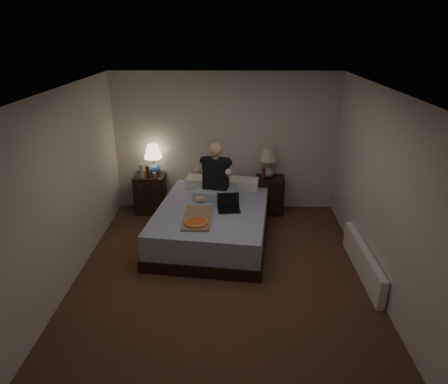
{
  "coord_description": "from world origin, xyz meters",
  "views": [
    {
      "loc": [
        0.12,
        -4.71,
        3.17
      ],
      "look_at": [
        0.0,
        0.9,
        0.85
      ],
      "focal_mm": 32.0,
      "sensor_mm": 36.0,
      "label": 1
    }
  ],
  "objects_px": {
    "nightstand_right": "(269,194)",
    "person": "(215,172)",
    "soda_can": "(154,175)",
    "laptop": "(229,203)",
    "beer_bottle_right": "(263,173)",
    "pizza_box": "(196,223)",
    "nightstand_left": "(151,193)",
    "lamp_right": "(268,163)",
    "bed": "(212,223)",
    "radiator": "(363,261)",
    "lamp_left": "(154,160)",
    "water_bottle": "(142,171)",
    "beer_bottle_left": "(147,172)"
  },
  "relations": [
    {
      "from": "soda_can",
      "to": "laptop",
      "type": "xyz_separation_m",
      "value": [
        1.33,
        -1.03,
        -0.08
      ]
    },
    {
      "from": "lamp_left",
      "to": "person",
      "type": "relative_size",
      "value": 0.6
    },
    {
      "from": "bed",
      "to": "radiator",
      "type": "relative_size",
      "value": 1.39
    },
    {
      "from": "nightstand_left",
      "to": "soda_can",
      "type": "height_order",
      "value": "soda_can"
    },
    {
      "from": "nightstand_left",
      "to": "beer_bottle_left",
      "type": "xyz_separation_m",
      "value": [
        0.0,
        -0.16,
        0.47
      ]
    },
    {
      "from": "beer_bottle_right",
      "to": "laptop",
      "type": "xyz_separation_m",
      "value": [
        -0.6,
        -1.09,
        -0.11
      ]
    },
    {
      "from": "bed",
      "to": "pizza_box",
      "type": "relative_size",
      "value": 2.93
    },
    {
      "from": "lamp_right",
      "to": "nightstand_right",
      "type": "bearing_deg",
      "value": 0.0
    },
    {
      "from": "nightstand_left",
      "to": "nightstand_right",
      "type": "xyz_separation_m",
      "value": [
        2.18,
        0.01,
        -0.02
      ]
    },
    {
      "from": "nightstand_left",
      "to": "nightstand_right",
      "type": "relative_size",
      "value": 1.05
    },
    {
      "from": "nightstand_right",
      "to": "soda_can",
      "type": "xyz_separation_m",
      "value": [
        -2.06,
        -0.16,
        0.42
      ]
    },
    {
      "from": "soda_can",
      "to": "laptop",
      "type": "distance_m",
      "value": 1.68
    },
    {
      "from": "nightstand_left",
      "to": "water_bottle",
      "type": "relative_size",
      "value": 2.81
    },
    {
      "from": "nightstand_left",
      "to": "soda_can",
      "type": "relative_size",
      "value": 7.03
    },
    {
      "from": "bed",
      "to": "radiator",
      "type": "distance_m",
      "value": 2.33
    },
    {
      "from": "bed",
      "to": "pizza_box",
      "type": "distance_m",
      "value": 0.74
    },
    {
      "from": "lamp_right",
      "to": "person",
      "type": "bearing_deg",
      "value": -142.41
    },
    {
      "from": "bed",
      "to": "beer_bottle_left",
      "type": "relative_size",
      "value": 9.67
    },
    {
      "from": "lamp_left",
      "to": "pizza_box",
      "type": "xyz_separation_m",
      "value": [
        0.9,
        -1.69,
        -0.39
      ]
    },
    {
      "from": "lamp_right",
      "to": "lamp_left",
      "type": "bearing_deg",
      "value": 180.0
    },
    {
      "from": "water_bottle",
      "to": "person",
      "type": "distance_m",
      "value": 1.45
    },
    {
      "from": "nightstand_right",
      "to": "pizza_box",
      "type": "bearing_deg",
      "value": -122.16
    },
    {
      "from": "beer_bottle_right",
      "to": "radiator",
      "type": "relative_size",
      "value": 0.14
    },
    {
      "from": "bed",
      "to": "person",
      "type": "height_order",
      "value": "person"
    },
    {
      "from": "person",
      "to": "pizza_box",
      "type": "relative_size",
      "value": 1.22
    },
    {
      "from": "nightstand_right",
      "to": "beer_bottle_left",
      "type": "xyz_separation_m",
      "value": [
        -2.18,
        -0.17,
        0.48
      ]
    },
    {
      "from": "laptop",
      "to": "nightstand_left",
      "type": "bearing_deg",
      "value": 134.23
    },
    {
      "from": "lamp_left",
      "to": "lamp_right",
      "type": "xyz_separation_m",
      "value": [
        2.05,
        0.0,
        -0.04
      ]
    },
    {
      "from": "nightstand_left",
      "to": "beer_bottle_right",
      "type": "height_order",
      "value": "beer_bottle_right"
    },
    {
      "from": "pizza_box",
      "to": "lamp_left",
      "type": "bearing_deg",
      "value": 118.35
    },
    {
      "from": "pizza_box",
      "to": "laptop",
      "type": "bearing_deg",
      "value": 48.01
    },
    {
      "from": "lamp_left",
      "to": "person",
      "type": "xyz_separation_m",
      "value": [
        1.13,
        -0.71,
        0.04
      ]
    },
    {
      "from": "beer_bottle_left",
      "to": "soda_can",
      "type": "bearing_deg",
      "value": 8.28
    },
    {
      "from": "lamp_right",
      "to": "soda_can",
      "type": "xyz_separation_m",
      "value": [
        -2.02,
        -0.16,
        -0.19
      ]
    },
    {
      "from": "nightstand_left",
      "to": "person",
      "type": "bearing_deg",
      "value": -30.47
    },
    {
      "from": "water_bottle",
      "to": "pizza_box",
      "type": "relative_size",
      "value": 0.33
    },
    {
      "from": "lamp_right",
      "to": "person",
      "type": "distance_m",
      "value": 1.16
    },
    {
      "from": "nightstand_left",
      "to": "lamp_left",
      "type": "relative_size",
      "value": 1.26
    },
    {
      "from": "water_bottle",
      "to": "beer_bottle_right",
      "type": "distance_m",
      "value": 2.15
    },
    {
      "from": "beer_bottle_right",
      "to": "pizza_box",
      "type": "distance_m",
      "value": 1.93
    },
    {
      "from": "nightstand_left",
      "to": "beer_bottle_right",
      "type": "relative_size",
      "value": 3.06
    },
    {
      "from": "nightstand_left",
      "to": "lamp_right",
      "type": "xyz_separation_m",
      "value": [
        2.14,
        0.01,
        0.6
      ]
    },
    {
      "from": "lamp_left",
      "to": "water_bottle",
      "type": "relative_size",
      "value": 2.24
    },
    {
      "from": "bed",
      "to": "water_bottle",
      "type": "relative_size",
      "value": 8.9
    },
    {
      "from": "nightstand_left",
      "to": "laptop",
      "type": "height_order",
      "value": "laptop"
    },
    {
      "from": "water_bottle",
      "to": "radiator",
      "type": "relative_size",
      "value": 0.16
    },
    {
      "from": "nightstand_left",
      "to": "soda_can",
      "type": "xyz_separation_m",
      "value": [
        0.12,
        -0.14,
        0.4
      ]
    },
    {
      "from": "nightstand_right",
      "to": "person",
      "type": "distance_m",
      "value": 1.38
    },
    {
      "from": "bed",
      "to": "lamp_right",
      "type": "bearing_deg",
      "value": 54.97
    },
    {
      "from": "beer_bottle_right",
      "to": "pizza_box",
      "type": "height_order",
      "value": "beer_bottle_right"
    }
  ]
}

